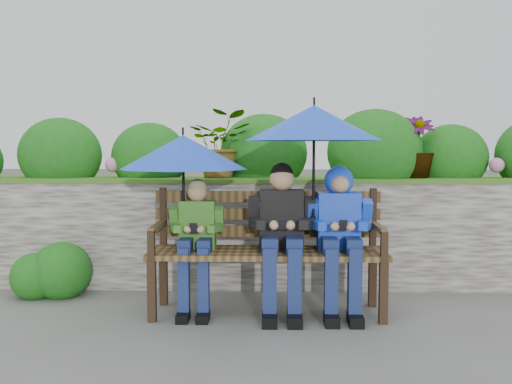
{
  "coord_description": "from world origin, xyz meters",
  "views": [
    {
      "loc": [
        0.13,
        -4.58,
        1.32
      ],
      "look_at": [
        0.0,
        0.1,
        0.95
      ],
      "focal_mm": 40.0,
      "sensor_mm": 36.0,
      "label": 1
    }
  ],
  "objects_px": {
    "boy_middle": "(282,230)",
    "umbrella_right": "(314,123)",
    "boy_right": "(340,226)",
    "boy_left": "(196,236)",
    "park_bench": "(267,242)",
    "umbrella_left": "(183,152)"
  },
  "relations": [
    {
      "from": "boy_right",
      "to": "umbrella_left",
      "type": "height_order",
      "value": "umbrella_left"
    },
    {
      "from": "park_bench",
      "to": "umbrella_right",
      "type": "relative_size",
      "value": 1.75
    },
    {
      "from": "boy_left",
      "to": "umbrella_right",
      "type": "distance_m",
      "value": 1.28
    },
    {
      "from": "boy_middle",
      "to": "boy_right",
      "type": "bearing_deg",
      "value": 1.96
    },
    {
      "from": "park_bench",
      "to": "boy_middle",
      "type": "bearing_deg",
      "value": -39.25
    },
    {
      "from": "park_bench",
      "to": "boy_left",
      "type": "height_order",
      "value": "boy_left"
    },
    {
      "from": "park_bench",
      "to": "boy_middle",
      "type": "distance_m",
      "value": 0.19
    },
    {
      "from": "park_bench",
      "to": "boy_right",
      "type": "bearing_deg",
      "value": -7.72
    },
    {
      "from": "park_bench",
      "to": "umbrella_right",
      "type": "bearing_deg",
      "value": -15.45
    },
    {
      "from": "boy_left",
      "to": "boy_middle",
      "type": "bearing_deg",
      "value": -1.13
    },
    {
      "from": "umbrella_left",
      "to": "boy_right",
      "type": "bearing_deg",
      "value": -1.93
    },
    {
      "from": "boy_middle",
      "to": "boy_right",
      "type": "relative_size",
      "value": 1.02
    },
    {
      "from": "boy_left",
      "to": "umbrella_right",
      "type": "relative_size",
      "value": 1.01
    },
    {
      "from": "boy_left",
      "to": "boy_middle",
      "type": "height_order",
      "value": "boy_middle"
    },
    {
      "from": "boy_right",
      "to": "umbrella_left",
      "type": "bearing_deg",
      "value": 178.07
    },
    {
      "from": "boy_middle",
      "to": "umbrella_right",
      "type": "distance_m",
      "value": 0.87
    },
    {
      "from": "boy_middle",
      "to": "umbrella_right",
      "type": "relative_size",
      "value": 1.13
    },
    {
      "from": "umbrella_left",
      "to": "boy_left",
      "type": "bearing_deg",
      "value": -22.64
    },
    {
      "from": "boy_left",
      "to": "umbrella_right",
      "type": "bearing_deg",
      "value": -1.23
    },
    {
      "from": "park_bench",
      "to": "umbrella_left",
      "type": "height_order",
      "value": "umbrella_left"
    },
    {
      "from": "boy_middle",
      "to": "boy_right",
      "type": "height_order",
      "value": "boy_middle"
    },
    {
      "from": "park_bench",
      "to": "boy_left",
      "type": "relative_size",
      "value": 1.75
    }
  ]
}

